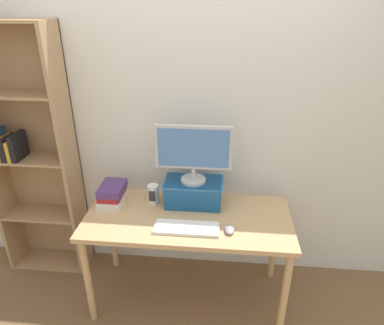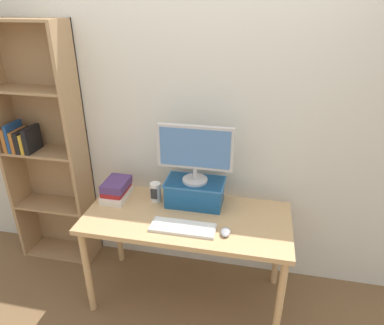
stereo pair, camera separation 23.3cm
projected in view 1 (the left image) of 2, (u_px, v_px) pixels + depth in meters
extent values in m
plane|color=brown|center=(188.00, 295.00, 2.77)|extent=(12.00, 12.00, 0.00)
cube|color=silver|center=(194.00, 124.00, 2.63)|extent=(7.00, 0.08, 2.60)
cube|color=tan|center=(188.00, 218.00, 2.45)|extent=(1.47, 0.67, 0.04)
cylinder|color=tan|center=(88.00, 281.00, 2.42)|extent=(0.05, 0.05, 0.73)
cylinder|color=tan|center=(285.00, 295.00, 2.30)|extent=(0.05, 0.05, 0.73)
cylinder|color=tan|center=(112.00, 232.00, 2.93)|extent=(0.05, 0.05, 0.73)
cylinder|color=tan|center=(274.00, 242.00, 2.81)|extent=(0.05, 0.05, 0.73)
cube|color=tan|center=(71.00, 161.00, 2.67)|extent=(0.03, 0.28, 2.05)
cube|color=tan|center=(40.00, 153.00, 2.82)|extent=(0.66, 0.01, 2.05)
cube|color=tan|center=(54.00, 260.00, 3.13)|extent=(0.61, 0.27, 0.02)
cube|color=tan|center=(44.00, 213.00, 2.91)|extent=(0.61, 0.27, 0.02)
cube|color=tan|center=(31.00, 158.00, 2.69)|extent=(0.61, 0.27, 0.02)
cube|color=tan|center=(17.00, 94.00, 2.47)|extent=(0.61, 0.27, 0.02)
cube|color=tan|center=(1.00, 21.00, 2.26)|extent=(0.61, 0.27, 0.02)
cube|color=#AD662D|center=(4.00, 147.00, 2.64)|extent=(0.03, 0.20, 0.18)
cube|color=black|center=(9.00, 148.00, 2.64)|extent=(0.04, 0.20, 0.18)
cube|color=gold|center=(14.00, 149.00, 2.64)|extent=(0.03, 0.20, 0.16)
cube|color=black|center=(19.00, 146.00, 2.62)|extent=(0.04, 0.20, 0.21)
cube|color=#195189|center=(193.00, 192.00, 2.56)|extent=(0.41, 0.24, 0.19)
cube|color=#2D669E|center=(193.00, 182.00, 2.52)|extent=(0.44, 0.26, 0.01)
cylinder|color=#B7B7BA|center=(193.00, 180.00, 2.52)|extent=(0.19, 0.19, 0.02)
cylinder|color=#B7B7BA|center=(193.00, 173.00, 2.49)|extent=(0.03, 0.03, 0.09)
cube|color=#B7B7BA|center=(193.00, 147.00, 2.40)|extent=(0.55, 0.04, 0.32)
cube|color=#4C7AB7|center=(193.00, 148.00, 2.39)|extent=(0.50, 0.00, 0.28)
cube|color=silver|center=(187.00, 228.00, 2.30)|extent=(0.44, 0.16, 0.02)
cube|color=white|center=(187.00, 227.00, 2.29)|extent=(0.41, 0.14, 0.00)
ellipsoid|color=#99999E|center=(230.00, 230.00, 2.27)|extent=(0.06, 0.10, 0.04)
cube|color=silver|center=(113.00, 200.00, 2.59)|extent=(0.18, 0.26, 0.05)
cube|color=maroon|center=(112.00, 194.00, 2.59)|extent=(0.16, 0.25, 0.04)
cube|color=#4C336B|center=(112.00, 188.00, 2.57)|extent=(0.17, 0.24, 0.06)
cylinder|color=silver|center=(153.00, 194.00, 2.57)|extent=(0.08, 0.08, 0.15)
cube|color=#2D2D30|center=(152.00, 196.00, 2.53)|extent=(0.05, 0.00, 0.08)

